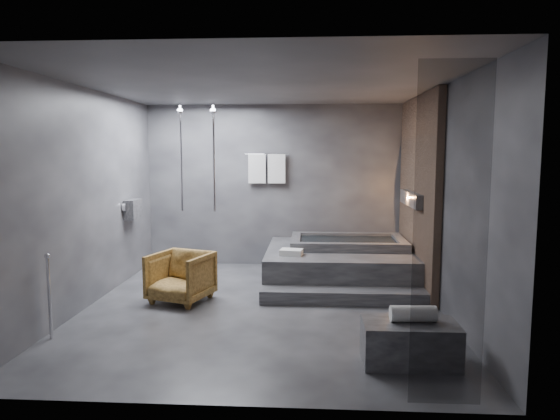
{
  "coord_description": "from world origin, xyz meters",
  "views": [
    {
      "loc": [
        0.61,
        -6.18,
        1.98
      ],
      "look_at": [
        0.21,
        0.3,
        1.23
      ],
      "focal_mm": 32.0,
      "sensor_mm": 36.0,
      "label": 1
    }
  ],
  "objects": [
    {
      "name": "room",
      "position": [
        0.4,
        0.24,
        1.73
      ],
      "size": [
        5.0,
        5.04,
        2.82
      ],
      "color": "#29292B",
      "rests_on": "ground"
    },
    {
      "name": "tub_deck",
      "position": [
        1.05,
        1.45,
        0.25
      ],
      "size": [
        2.2,
        2.0,
        0.5
      ],
      "primitive_type": "cube",
      "color": "#2D2D30",
      "rests_on": "ground"
    },
    {
      "name": "tub_step",
      "position": [
        1.05,
        0.27,
        0.09
      ],
      "size": [
        2.2,
        0.36,
        0.18
      ],
      "primitive_type": "cube",
      "color": "#2D2D30",
      "rests_on": "ground"
    },
    {
      "name": "concrete_bench",
      "position": [
        1.55,
        -1.6,
        0.2
      ],
      "size": [
        0.88,
        0.49,
        0.4
      ],
      "primitive_type": "cube",
      "rotation": [
        0.0,
        0.0,
        0.0
      ],
      "color": "#2E2E30",
      "rests_on": "ground"
    },
    {
      "name": "driftwood_chair",
      "position": [
        -1.11,
        0.22,
        0.33
      ],
      "size": [
        0.91,
        0.92,
        0.67
      ],
      "primitive_type": "imported",
      "rotation": [
        0.0,
        0.0,
        -0.33
      ],
      "color": "#4F3413",
      "rests_on": "ground"
    },
    {
      "name": "rolled_towel",
      "position": [
        1.58,
        -1.57,
        0.47
      ],
      "size": [
        0.43,
        0.17,
        0.15
      ],
      "primitive_type": "cylinder",
      "rotation": [
        0.0,
        1.57,
        0.05
      ],
      "color": "white",
      "rests_on": "concrete_bench"
    },
    {
      "name": "deck_towel",
      "position": [
        0.34,
        0.93,
        0.54
      ],
      "size": [
        0.35,
        0.28,
        0.08
      ],
      "primitive_type": "cube",
      "rotation": [
        0.0,
        0.0,
        -0.15
      ],
      "color": "silver",
      "rests_on": "tub_deck"
    }
  ]
}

